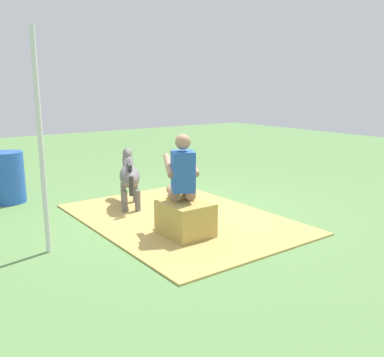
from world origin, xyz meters
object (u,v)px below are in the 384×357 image
(person_seated, at_px, (182,179))
(water_barrel, at_px, (7,177))
(tent_pole_left, at_px, (41,145))
(hay_bale, at_px, (185,219))
(pony_standing, at_px, (129,175))

(person_seated, xyz_separation_m, water_barrel, (2.97, 1.50, -0.31))
(tent_pole_left, bearing_deg, person_seated, -102.47)
(hay_bale, bearing_deg, water_barrel, 24.92)
(person_seated, relative_size, water_barrel, 1.55)
(person_seated, bearing_deg, water_barrel, 26.79)
(person_seated, xyz_separation_m, tent_pole_left, (0.37, 1.67, 0.54))
(person_seated, distance_m, water_barrel, 3.34)
(hay_bale, bearing_deg, person_seated, -17.92)
(hay_bale, xyz_separation_m, water_barrel, (3.12, 1.45, 0.20))
(water_barrel, bearing_deg, person_seated, -153.21)
(hay_bale, bearing_deg, pony_standing, -3.07)
(person_seated, bearing_deg, hay_bale, 162.08)
(water_barrel, bearing_deg, pony_standing, -132.88)
(person_seated, relative_size, pony_standing, 1.07)
(pony_standing, relative_size, tent_pole_left, 0.49)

